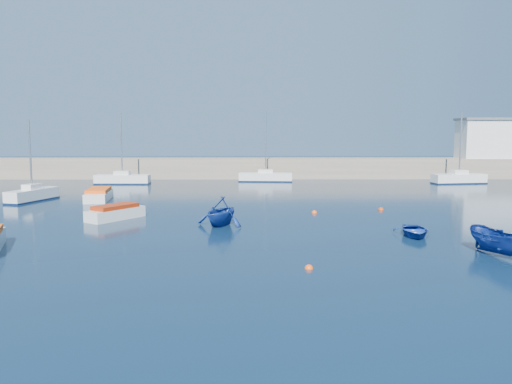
{
  "coord_description": "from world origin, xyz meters",
  "views": [
    {
      "loc": [
        -2.68,
        -20.14,
        5.91
      ],
      "look_at": [
        -2.36,
        16.36,
        1.6
      ],
      "focal_mm": 35.0,
      "sensor_mm": 36.0,
      "label": 1
    }
  ],
  "objects_px": {
    "sailboat_5": "(122,179)",
    "dinghy_left": "(221,211)",
    "dinghy_right": "(498,242)",
    "sailboat_3": "(32,194)",
    "motorboat_2": "(99,195)",
    "harbor_office": "(498,139)",
    "motorboat_1": "(116,212)",
    "sailboat_7": "(459,178)",
    "sailboat_6": "(266,177)",
    "dinghy_center": "(414,231)"
  },
  "relations": [
    {
      "from": "harbor_office",
      "to": "sailboat_6",
      "type": "relative_size",
      "value": 1.17
    },
    {
      "from": "sailboat_5",
      "to": "motorboat_1",
      "type": "bearing_deg",
      "value": -166.21
    },
    {
      "from": "sailboat_3",
      "to": "dinghy_right",
      "type": "distance_m",
      "value": 36.87
    },
    {
      "from": "harbor_office",
      "to": "motorboat_1",
      "type": "distance_m",
      "value": 53.11
    },
    {
      "from": "sailboat_7",
      "to": "sailboat_5",
      "type": "bearing_deg",
      "value": 81.48
    },
    {
      "from": "sailboat_7",
      "to": "dinghy_right",
      "type": "height_order",
      "value": "sailboat_7"
    },
    {
      "from": "sailboat_5",
      "to": "dinghy_left",
      "type": "xyz_separation_m",
      "value": [
        13.14,
        -26.54,
        0.32
      ]
    },
    {
      "from": "harbor_office",
      "to": "sailboat_7",
      "type": "relative_size",
      "value": 1.2
    },
    {
      "from": "sailboat_6",
      "to": "dinghy_right",
      "type": "bearing_deg",
      "value": -160.25
    },
    {
      "from": "motorboat_2",
      "to": "dinghy_left",
      "type": "xyz_separation_m",
      "value": [
        11.6,
        -12.38,
        0.43
      ]
    },
    {
      "from": "dinghy_center",
      "to": "dinghy_left",
      "type": "xyz_separation_m",
      "value": [
        -11.37,
        3.42,
        0.62
      ]
    },
    {
      "from": "dinghy_left",
      "to": "dinghy_right",
      "type": "bearing_deg",
      "value": -6.17
    },
    {
      "from": "sailboat_6",
      "to": "dinghy_left",
      "type": "xyz_separation_m",
      "value": [
        -3.69,
        -29.47,
        0.34
      ]
    },
    {
      "from": "motorboat_1",
      "to": "dinghy_right",
      "type": "bearing_deg",
      "value": 8.77
    },
    {
      "from": "motorboat_2",
      "to": "dinghy_right",
      "type": "bearing_deg",
      "value": -46.61
    },
    {
      "from": "sailboat_3",
      "to": "motorboat_2",
      "type": "xyz_separation_m",
      "value": [
        5.59,
        0.65,
        -0.1
      ]
    },
    {
      "from": "sailboat_7",
      "to": "dinghy_left",
      "type": "distance_m",
      "value": 37.57
    },
    {
      "from": "sailboat_5",
      "to": "dinghy_right",
      "type": "distance_m",
      "value": 43.93
    },
    {
      "from": "sailboat_3",
      "to": "dinghy_right",
      "type": "bearing_deg",
      "value": -15.51
    },
    {
      "from": "sailboat_6",
      "to": "dinghy_right",
      "type": "relative_size",
      "value": 2.39
    },
    {
      "from": "harbor_office",
      "to": "motorboat_2",
      "type": "xyz_separation_m",
      "value": [
        -46.26,
        -22.13,
        -4.6
      ]
    },
    {
      "from": "motorboat_2",
      "to": "dinghy_right",
      "type": "height_order",
      "value": "dinghy_right"
    },
    {
      "from": "sailboat_3",
      "to": "sailboat_5",
      "type": "distance_m",
      "value": 15.36
    },
    {
      "from": "sailboat_3",
      "to": "sailboat_7",
      "type": "height_order",
      "value": "sailboat_7"
    },
    {
      "from": "motorboat_1",
      "to": "harbor_office",
      "type": "bearing_deg",
      "value": 72.25
    },
    {
      "from": "harbor_office",
      "to": "dinghy_left",
      "type": "bearing_deg",
      "value": -135.12
    },
    {
      "from": "dinghy_left",
      "to": "sailboat_6",
      "type": "bearing_deg",
      "value": 106.72
    },
    {
      "from": "sailboat_6",
      "to": "motorboat_1",
      "type": "xyz_separation_m",
      "value": [
        -11.12,
        -27.01,
        -0.11
      ]
    },
    {
      "from": "harbor_office",
      "to": "motorboat_1",
      "type": "height_order",
      "value": "harbor_office"
    },
    {
      "from": "harbor_office",
      "to": "dinghy_center",
      "type": "height_order",
      "value": "harbor_office"
    },
    {
      "from": "sailboat_3",
      "to": "dinghy_center",
      "type": "xyz_separation_m",
      "value": [
        28.56,
        -15.14,
        -0.29
      ]
    },
    {
      "from": "motorboat_1",
      "to": "dinghy_center",
      "type": "distance_m",
      "value": 19.7
    },
    {
      "from": "motorboat_1",
      "to": "sailboat_6",
      "type": "bearing_deg",
      "value": 102.58
    },
    {
      "from": "sailboat_5",
      "to": "dinghy_left",
      "type": "relative_size",
      "value": 2.35
    },
    {
      "from": "sailboat_5",
      "to": "sailboat_6",
      "type": "distance_m",
      "value": 17.08
    },
    {
      "from": "sailboat_5",
      "to": "sailboat_6",
      "type": "xyz_separation_m",
      "value": [
        16.83,
        2.93,
        -0.02
      ]
    },
    {
      "from": "sailboat_5",
      "to": "sailboat_7",
      "type": "height_order",
      "value": "sailboat_7"
    },
    {
      "from": "sailboat_7",
      "to": "dinghy_left",
      "type": "height_order",
      "value": "sailboat_7"
    },
    {
      "from": "sailboat_7",
      "to": "dinghy_left",
      "type": "xyz_separation_m",
      "value": [
        -26.43,
        -26.7,
        0.3
      ]
    },
    {
      "from": "sailboat_3",
      "to": "motorboat_2",
      "type": "relative_size",
      "value": 1.32
    },
    {
      "from": "sailboat_7",
      "to": "dinghy_right",
      "type": "bearing_deg",
      "value": 151.47
    },
    {
      "from": "sailboat_5",
      "to": "motorboat_2",
      "type": "distance_m",
      "value": 14.25
    },
    {
      "from": "sailboat_5",
      "to": "dinghy_right",
      "type": "relative_size",
      "value": 2.33
    },
    {
      "from": "sailboat_6",
      "to": "sailboat_7",
      "type": "xyz_separation_m",
      "value": [
        22.74,
        -2.77,
        0.04
      ]
    },
    {
      "from": "sailboat_5",
      "to": "sailboat_3",
      "type": "bearing_deg",
      "value": 165.18
    },
    {
      "from": "sailboat_6",
      "to": "harbor_office",
      "type": "bearing_deg",
      "value": -76.28
    },
    {
      "from": "sailboat_3",
      "to": "dinghy_left",
      "type": "distance_m",
      "value": 20.81
    },
    {
      "from": "motorboat_2",
      "to": "sailboat_7",
      "type": "bearing_deg",
      "value": 12.69
    },
    {
      "from": "motorboat_1",
      "to": "dinghy_left",
      "type": "distance_m",
      "value": 7.84
    },
    {
      "from": "sailboat_5",
      "to": "motorboat_1",
      "type": "xyz_separation_m",
      "value": [
        5.71,
        -24.08,
        -0.13
      ]
    }
  ]
}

